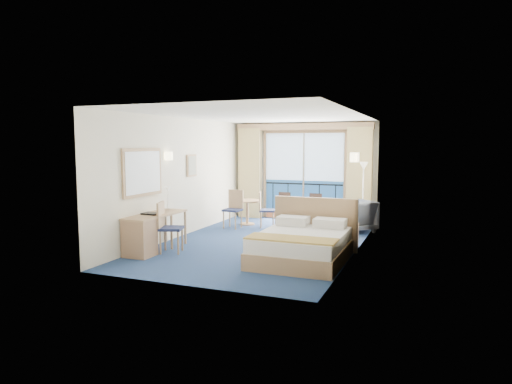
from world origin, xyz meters
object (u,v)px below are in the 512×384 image
armchair (355,216)px  desk (143,234)px  desk_chair (167,224)px  table_chair_a (264,208)px  floor_lamp (363,178)px  round_table (247,206)px  nightstand (348,236)px  table_chair_b (234,206)px  bed (303,245)px

armchair → desk: armchair is taller
armchair → desk: (-3.35, -3.87, 0.02)m
desk_chair → table_chair_a: size_ratio=1.11×
floor_lamp → table_chair_a: size_ratio=1.86×
round_table → nightstand: bearing=-30.6°
armchair → desk_chair: bearing=4.8°
nightstand → table_chair_b: table_chair_b is taller
armchair → round_table: (-2.79, -0.09, 0.11)m
bed → nightstand: bearing=66.9°
table_chair_a → nightstand: bearing=-141.7°
floor_lamp → round_table: floor_lamp is taller
table_chair_b → nightstand: bearing=-18.7°
bed → desk_chair: size_ratio=2.01×
table_chair_b → desk: bearing=-94.5°
round_table → desk_chair: bearing=-94.2°
round_table → table_chair_b: table_chair_b is taller
floor_lamp → desk: size_ratio=1.06×
nightstand → armchair: size_ratio=0.59×
desk_chair → table_chair_a: bearing=-31.5°
nightstand → table_chair_b: bearing=158.4°
bed → table_chair_b: size_ratio=2.09×
bed → desk: bed is taller
desk_chair → floor_lamp: bearing=-56.2°
table_chair_a → table_chair_b: bearing=94.9°
nightstand → round_table: bearing=149.4°
nightstand → armchair: bearing=95.0°
armchair → table_chair_b: 3.00m
nightstand → desk: size_ratio=0.32×
desk → bed: bearing=13.2°
nightstand → armchair: 1.84m
desk → table_chair_b: bearing=82.7°
armchair → table_chair_b: bearing=-32.7°
table_chair_a → bed: bearing=-166.8°
round_table → table_chair_b: (-0.14, -0.52, 0.05)m
nightstand → table_chair_b: size_ratio=0.52×
nightstand → desk: bearing=-149.8°
bed → floor_lamp: floor_lamp is taller
floor_lamp → table_chair_b: size_ratio=1.75×
table_chair_a → armchair: bearing=-101.4°
floor_lamp → desk_chair: bearing=-128.7°
bed → desk: size_ratio=1.27×
bed → floor_lamp: bearing=81.5°
nightstand → round_table: 3.43m
nightstand → table_chair_b: (-3.09, 1.22, 0.29)m
nightstand → floor_lamp: 2.47m
nightstand → table_chair_a: (-2.40, 1.53, 0.26)m
armchair → table_chair_a: size_ratio=0.93×
armchair → table_chair_a: bearing=-36.8°
floor_lamp → desk: bearing=-129.0°
nightstand → desk_chair: (-3.20, -1.70, 0.31)m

